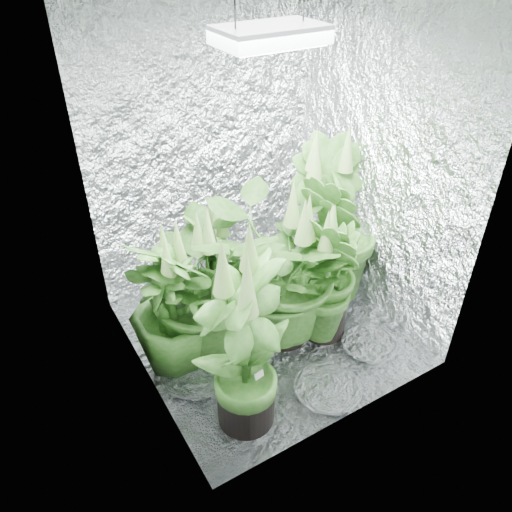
{
  "coord_description": "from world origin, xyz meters",
  "views": [
    {
      "loc": [
        -1.31,
        -2.05,
        2.29
      ],
      "look_at": [
        -0.08,
        0.0,
        0.63
      ],
      "focal_mm": 35.0,
      "sensor_mm": 36.0,
      "label": 1
    }
  ],
  "objects_px": {
    "grow_lamp": "(270,35)",
    "plant_e": "(285,274)",
    "plant_a": "(207,284)",
    "circulation_fan": "(327,273)",
    "plant_f": "(245,347)",
    "plant_g": "(328,277)",
    "plant_c": "(332,226)",
    "plant_b": "(212,274)",
    "plant_d": "(171,308)"
  },
  "relations": [
    {
      "from": "grow_lamp",
      "to": "plant_e",
      "type": "xyz_separation_m",
      "value": [
        0.08,
        -0.08,
        -1.33
      ]
    },
    {
      "from": "grow_lamp",
      "to": "plant_g",
      "type": "bearing_deg",
      "value": -30.33
    },
    {
      "from": "plant_a",
      "to": "plant_g",
      "type": "xyz_separation_m",
      "value": [
        0.7,
        -0.25,
        -0.05
      ]
    },
    {
      "from": "plant_d",
      "to": "plant_f",
      "type": "relative_size",
      "value": 0.82
    },
    {
      "from": "plant_b",
      "to": "circulation_fan",
      "type": "xyz_separation_m",
      "value": [
        0.87,
        -0.09,
        -0.27
      ]
    },
    {
      "from": "plant_d",
      "to": "circulation_fan",
      "type": "xyz_separation_m",
      "value": [
        1.23,
        0.12,
        -0.3
      ]
    },
    {
      "from": "plant_f",
      "to": "plant_g",
      "type": "bearing_deg",
      "value": 23.1
    },
    {
      "from": "circulation_fan",
      "to": "plant_f",
      "type": "bearing_deg",
      "value": -137.92
    },
    {
      "from": "grow_lamp",
      "to": "plant_a",
      "type": "bearing_deg",
      "value": 170.33
    },
    {
      "from": "plant_f",
      "to": "plant_b",
      "type": "bearing_deg",
      "value": 75.15
    },
    {
      "from": "plant_a",
      "to": "plant_c",
      "type": "xyz_separation_m",
      "value": [
        0.96,
        0.06,
        0.06
      ]
    },
    {
      "from": "circulation_fan",
      "to": "plant_e",
      "type": "bearing_deg",
      "value": -145.7
    },
    {
      "from": "plant_c",
      "to": "plant_g",
      "type": "xyz_separation_m",
      "value": [
        -0.27,
        -0.32,
        -0.11
      ]
    },
    {
      "from": "grow_lamp",
      "to": "circulation_fan",
      "type": "xyz_separation_m",
      "value": [
        0.62,
        0.17,
        -1.69
      ]
    },
    {
      "from": "plant_e",
      "to": "plant_f",
      "type": "distance_m",
      "value": 0.69
    },
    {
      "from": "plant_g",
      "to": "circulation_fan",
      "type": "relative_size",
      "value": 3.08
    },
    {
      "from": "plant_a",
      "to": "circulation_fan",
      "type": "height_order",
      "value": "plant_a"
    },
    {
      "from": "plant_g",
      "to": "plant_d",
      "type": "bearing_deg",
      "value": 165.67
    },
    {
      "from": "plant_a",
      "to": "plant_e",
      "type": "xyz_separation_m",
      "value": [
        0.45,
        -0.15,
        -0.01
      ]
    },
    {
      "from": "plant_f",
      "to": "plant_g",
      "type": "xyz_separation_m",
      "value": [
        0.78,
        0.33,
        -0.09
      ]
    },
    {
      "from": "plant_b",
      "to": "plant_f",
      "type": "xyz_separation_m",
      "value": [
        -0.21,
        -0.78,
        0.13
      ]
    },
    {
      "from": "plant_c",
      "to": "plant_a",
      "type": "bearing_deg",
      "value": -176.14
    },
    {
      "from": "plant_c",
      "to": "circulation_fan",
      "type": "bearing_deg",
      "value": 52.56
    },
    {
      "from": "plant_a",
      "to": "plant_f",
      "type": "distance_m",
      "value": 0.59
    },
    {
      "from": "plant_a",
      "to": "plant_g",
      "type": "height_order",
      "value": "plant_a"
    },
    {
      "from": "plant_a",
      "to": "plant_e",
      "type": "distance_m",
      "value": 0.48
    },
    {
      "from": "grow_lamp",
      "to": "plant_a",
      "type": "relative_size",
      "value": 0.45
    },
    {
      "from": "plant_b",
      "to": "plant_c",
      "type": "height_order",
      "value": "plant_c"
    },
    {
      "from": "plant_b",
      "to": "plant_g",
      "type": "bearing_deg",
      "value": -38.06
    },
    {
      "from": "grow_lamp",
      "to": "plant_c",
      "type": "xyz_separation_m",
      "value": [
        0.59,
        0.13,
        -1.26
      ]
    },
    {
      "from": "plant_a",
      "to": "plant_g",
      "type": "distance_m",
      "value": 0.74
    },
    {
      "from": "grow_lamp",
      "to": "plant_b",
      "type": "distance_m",
      "value": 1.46
    },
    {
      "from": "plant_g",
      "to": "plant_c",
      "type": "bearing_deg",
      "value": 50.05
    },
    {
      "from": "grow_lamp",
      "to": "plant_b",
      "type": "relative_size",
      "value": 0.55
    },
    {
      "from": "plant_e",
      "to": "plant_g",
      "type": "bearing_deg",
      "value": -23.36
    },
    {
      "from": "plant_a",
      "to": "plant_d",
      "type": "relative_size",
      "value": 1.15
    },
    {
      "from": "grow_lamp",
      "to": "plant_b",
      "type": "bearing_deg",
      "value": 133.76
    },
    {
      "from": "plant_d",
      "to": "plant_a",
      "type": "bearing_deg",
      "value": 3.36
    },
    {
      "from": "plant_c",
      "to": "grow_lamp",
      "type": "bearing_deg",
      "value": -167.74
    },
    {
      "from": "grow_lamp",
      "to": "plant_f",
      "type": "distance_m",
      "value": 1.46
    },
    {
      "from": "plant_f",
      "to": "circulation_fan",
      "type": "distance_m",
      "value": 1.33
    },
    {
      "from": "plant_e",
      "to": "plant_g",
      "type": "height_order",
      "value": "plant_e"
    },
    {
      "from": "plant_d",
      "to": "plant_g",
      "type": "height_order",
      "value": "plant_g"
    },
    {
      "from": "grow_lamp",
      "to": "plant_f",
      "type": "bearing_deg",
      "value": -130.93
    },
    {
      "from": "grow_lamp",
      "to": "plant_e",
      "type": "distance_m",
      "value": 1.34
    },
    {
      "from": "plant_d",
      "to": "grow_lamp",
      "type": "bearing_deg",
      "value": -4.61
    },
    {
      "from": "plant_b",
      "to": "plant_d",
      "type": "distance_m",
      "value": 0.42
    },
    {
      "from": "plant_d",
      "to": "plant_f",
      "type": "xyz_separation_m",
      "value": [
        0.16,
        -0.57,
        0.1
      ]
    },
    {
      "from": "plant_f",
      "to": "circulation_fan",
      "type": "bearing_deg",
      "value": 32.67
    },
    {
      "from": "plant_f",
      "to": "circulation_fan",
      "type": "relative_size",
      "value": 3.66
    }
  ]
}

